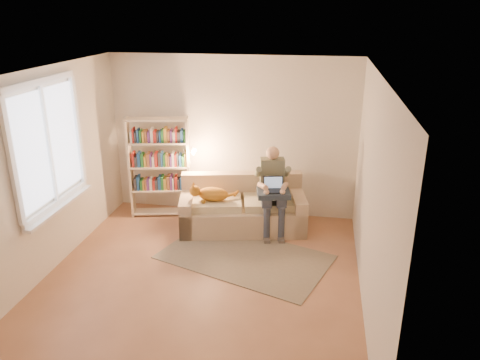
% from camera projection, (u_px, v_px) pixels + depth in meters
% --- Properties ---
extents(floor, '(4.50, 4.50, 0.00)m').
position_uv_depth(floor, '(200.00, 282.00, 5.94)').
color(floor, '#936043').
rests_on(floor, ground).
extents(ceiling, '(4.00, 4.50, 0.02)m').
position_uv_depth(ceiling, '(193.00, 74.00, 5.04)').
color(ceiling, white).
rests_on(ceiling, wall_back).
extents(wall_left, '(0.02, 4.50, 2.60)m').
position_uv_depth(wall_left, '(41.00, 176.00, 5.82)').
color(wall_left, silver).
rests_on(wall_left, floor).
extents(wall_right, '(0.02, 4.50, 2.60)m').
position_uv_depth(wall_right, '(372.00, 198.00, 5.16)').
color(wall_right, silver).
rests_on(wall_right, floor).
extents(wall_back, '(4.00, 0.02, 2.60)m').
position_uv_depth(wall_back, '(233.00, 137.00, 7.57)').
color(wall_back, silver).
rests_on(wall_back, floor).
extents(wall_front, '(4.00, 0.02, 2.60)m').
position_uv_depth(wall_front, '(116.00, 296.00, 3.41)').
color(wall_front, silver).
rests_on(wall_front, floor).
extents(window, '(0.12, 1.52, 1.69)m').
position_uv_depth(window, '(53.00, 166.00, 5.97)').
color(window, white).
rests_on(window, wall_left).
extents(sofa, '(2.04, 1.24, 0.81)m').
position_uv_depth(sofa, '(242.00, 210.00, 7.31)').
color(sofa, tan).
rests_on(sofa, floor).
extents(person, '(0.46, 0.63, 1.33)m').
position_uv_depth(person, '(273.00, 186.00, 7.02)').
color(person, slate).
rests_on(person, sofa).
extents(cat, '(0.69, 0.35, 0.26)m').
position_uv_depth(cat, '(212.00, 194.00, 7.06)').
color(cat, orange).
rests_on(cat, sofa).
extents(blanket, '(0.55, 0.48, 0.08)m').
position_uv_depth(blanket, '(270.00, 193.00, 6.94)').
color(blanket, '#243140').
rests_on(blanket, person).
extents(laptop, '(0.33, 0.29, 0.26)m').
position_uv_depth(laptop, '(270.00, 187.00, 6.91)').
color(laptop, black).
rests_on(laptop, blanket).
extents(bookshelf, '(1.13, 0.45, 1.65)m').
position_uv_depth(bookshelf, '(159.00, 162.00, 7.57)').
color(bookshelf, beige).
rests_on(bookshelf, floor).
extents(rug, '(2.56, 2.01, 0.01)m').
position_uv_depth(rug, '(245.00, 257.00, 6.52)').
color(rug, gray).
rests_on(rug, floor).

